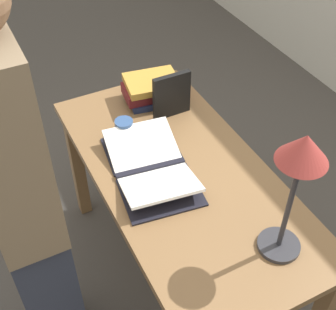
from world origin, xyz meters
TOP-DOWN VIEW (x-y plane):
  - ground_plane at (0.00, 0.00)m, footprint 12.00×12.00m
  - reading_desk at (0.00, 0.00)m, footprint 1.36×0.66m
  - open_book at (-0.07, -0.11)m, footprint 0.54×0.36m
  - book_stack_tall at (-0.50, 0.10)m, footprint 0.23×0.28m
  - book_standing_upright at (-0.36, 0.14)m, footprint 0.03×0.18m
  - reading_lamp at (0.47, 0.13)m, footprint 0.16×0.16m
  - coffee_mug at (-0.32, -0.12)m, footprint 0.11×0.08m
  - person_reader at (0.04, -0.62)m, footprint 0.36×0.22m

SIDE VIEW (x-z plane):
  - ground_plane at x=0.00m, z-range 0.00..0.00m
  - reading_desk at x=0.00m, z-range 0.26..0.99m
  - open_book at x=-0.07m, z-range 0.72..0.79m
  - coffee_mug at x=-0.32m, z-range 0.73..0.81m
  - book_stack_tall at x=-0.50m, z-range 0.73..0.85m
  - book_standing_upright at x=-0.36m, z-range 0.73..0.94m
  - person_reader at x=0.04m, z-range 0.00..1.70m
  - reading_lamp at x=0.47m, z-range 0.87..1.37m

